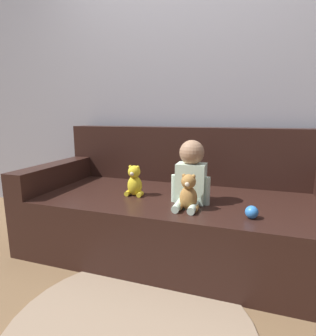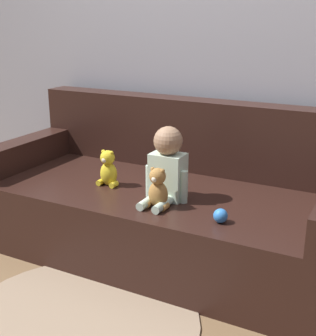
{
  "view_description": "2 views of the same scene",
  "coord_description": "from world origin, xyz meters",
  "views": [
    {
      "loc": [
        0.43,
        -1.77,
        0.98
      ],
      "look_at": [
        -0.15,
        -0.02,
        0.61
      ],
      "focal_mm": 28.0,
      "sensor_mm": 36.0,
      "label": 1
    },
    {
      "loc": [
        1.2,
        -2.31,
        1.38
      ],
      "look_at": [
        0.03,
        -0.09,
        0.57
      ],
      "focal_mm": 50.0,
      "sensor_mm": 36.0,
      "label": 2
    }
  ],
  "objects": [
    {
      "name": "ground_plane",
      "position": [
        0.0,
        0.0,
        0.0
      ],
      "size": [
        12.0,
        12.0,
        0.0
      ],
      "primitive_type": "plane",
      "color": "brown"
    },
    {
      "name": "wall_back",
      "position": [
        0.0,
        0.58,
        1.3
      ],
      "size": [
        8.0,
        0.05,
        2.6
      ],
      "color": "#93939E",
      "rests_on": "ground_plane"
    },
    {
      "name": "couch",
      "position": [
        0.0,
        0.06,
        0.3
      ],
      "size": [
        2.17,
        0.99,
        0.89
      ],
      "color": "black",
      "rests_on": "ground_plane"
    },
    {
      "name": "person_baby",
      "position": [
        0.12,
        -0.15,
        0.61
      ],
      "size": [
        0.25,
        0.31,
        0.41
      ],
      "color": "silver",
      "rests_on": "couch"
    },
    {
      "name": "teddy_bear_brown",
      "position": [
        0.13,
        -0.29,
        0.53
      ],
      "size": [
        0.13,
        0.1,
        0.22
      ],
      "color": "#AD7A3D",
      "rests_on": "couch"
    },
    {
      "name": "plush_toy_side",
      "position": [
        -0.29,
        -0.12,
        0.53
      ],
      "size": [
        0.13,
        0.1,
        0.22
      ],
      "color": "yellow",
      "rests_on": "couch"
    },
    {
      "name": "toy_ball",
      "position": [
        0.49,
        -0.31,
        0.46
      ],
      "size": [
        0.07,
        0.07,
        0.07
      ],
      "color": "#337FDB",
      "rests_on": "couch"
    },
    {
      "name": "floor_rug",
      "position": [
        -0.02,
        -0.82,
        0.01
      ],
      "size": [
        1.16,
        1.16,
        0.01
      ],
      "color": "gray",
      "rests_on": "ground_plane"
    }
  ]
}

